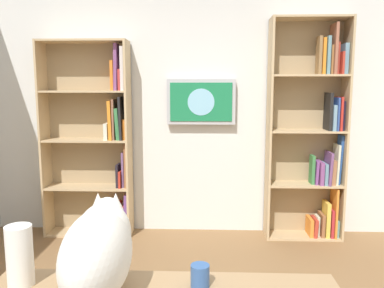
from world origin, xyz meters
TOP-DOWN VIEW (x-y plane):
  - wall_back at (0.00, -2.23)m, footprint 4.52×0.06m
  - bookshelf_left at (-1.23, -2.06)m, footprint 0.78×0.28m
  - bookshelf_right at (1.03, -2.07)m, footprint 0.91×0.28m
  - wall_mounted_tv at (-0.06, -2.15)m, footprint 0.71×0.07m
  - cat at (0.31, 0.46)m, footprint 0.29×0.63m
  - paper_towel_roll at (0.66, 0.41)m, footprint 0.11×0.11m
  - coffee_mug at (-0.10, 0.39)m, footprint 0.08×0.08m

SIDE VIEW (x-z plane):
  - coffee_mug at x=-0.10m, z-range 0.72..0.82m
  - paper_towel_roll at x=0.66m, z-range 0.72..0.98m
  - cat at x=0.31m, z-range 0.72..1.11m
  - bookshelf_right at x=1.03m, z-range -0.02..2.01m
  - bookshelf_left at x=-1.23m, z-range -0.05..2.19m
  - wall_back at x=0.00m, z-range 0.00..2.70m
  - wall_mounted_tv at x=-0.06m, z-range 1.17..1.64m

